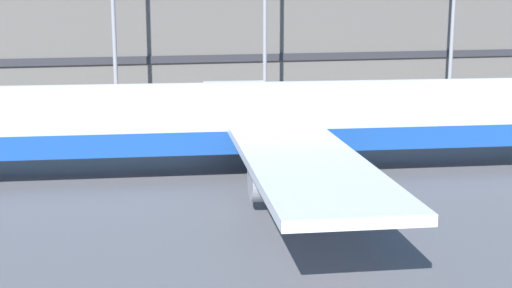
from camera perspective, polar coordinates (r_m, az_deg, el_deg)
name	(u,v)px	position (r m, az deg, el deg)	size (l,w,h in m)	color
ground_plane	(282,180)	(34.84, 2.10, -2.90)	(600.00, 600.00, 0.00)	#5B5B60
airliner	(256,120)	(35.41, 0.03, 1.94)	(41.36, 33.68, 9.93)	silver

